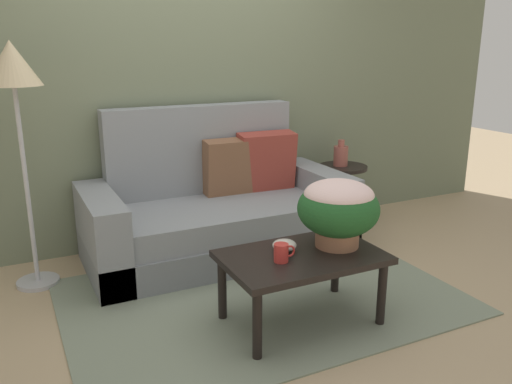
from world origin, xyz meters
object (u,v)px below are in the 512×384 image
object	(u,v)px
snack_bowl	(284,245)
coffee_table	(302,263)
couch	(218,212)
coffee_mug	(282,253)
table_vase	(341,155)
floor_lamp	(14,83)
side_table	(342,184)
potted_plant	(338,207)

from	to	relation	value
snack_bowl	coffee_table	bearing A→B (deg)	-46.61
couch	coffee_mug	xyz separation A→B (m)	(-0.14, -1.28, 0.15)
table_vase	floor_lamp	bearing A→B (deg)	-176.80
side_table	potted_plant	world-z (taller)	potted_plant
potted_plant	table_vase	size ratio (longest dim) A/B	2.07
floor_lamp	coffee_table	bearing A→B (deg)	-42.24
coffee_mug	snack_bowl	bearing A→B (deg)	56.13
coffee_mug	table_vase	xyz separation A→B (m)	(1.38, 1.43, 0.16)
side_table	table_vase	size ratio (longest dim) A/B	2.33
coffee_mug	table_vase	distance (m)	1.99
coffee_table	couch	bearing A→B (deg)	90.89
snack_bowl	couch	bearing A→B (deg)	87.22
couch	coffee_mug	distance (m)	1.30
potted_plant	couch	bearing A→B (deg)	102.60
snack_bowl	side_table	bearing A→B (deg)	44.38
couch	coffee_mug	size ratio (longest dim) A/B	15.49
couch	coffee_mug	world-z (taller)	couch
side_table	coffee_mug	bearing A→B (deg)	-134.77
couch	floor_lamp	size ratio (longest dim) A/B	1.23
coffee_table	snack_bowl	size ratio (longest dim) A/B	6.52
potted_plant	snack_bowl	xyz separation A→B (m)	(-0.33, 0.06, -0.20)
side_table	table_vase	world-z (taller)	table_vase
coffee_table	coffee_mug	bearing A→B (deg)	-165.37
coffee_mug	table_vase	size ratio (longest dim) A/B	0.55
floor_lamp	snack_bowl	size ratio (longest dim) A/B	11.51
coffee_table	table_vase	distance (m)	1.87
floor_lamp	snack_bowl	xyz separation A→B (m)	(1.29, -1.16, -0.90)
side_table	potted_plant	bearing A→B (deg)	-126.25
couch	table_vase	xyz separation A→B (m)	(1.24, 0.14, 0.31)
couch	snack_bowl	bearing A→B (deg)	-92.78
floor_lamp	table_vase	bearing A→B (deg)	3.20
couch	floor_lamp	distance (m)	1.70
side_table	floor_lamp	size ratio (longest dim) A/B	0.34
floor_lamp	table_vase	xyz separation A→B (m)	(2.59, 0.14, -0.73)
couch	potted_plant	distance (m)	1.30
coffee_mug	snack_bowl	world-z (taller)	coffee_mug
potted_plant	coffee_mug	bearing A→B (deg)	-171.48
side_table	snack_bowl	xyz separation A→B (m)	(-1.32, -1.29, 0.09)
floor_lamp	table_vase	size ratio (longest dim) A/B	6.94
floor_lamp	table_vase	distance (m)	2.69
couch	potted_plant	world-z (taller)	couch
floor_lamp	coffee_mug	bearing A→B (deg)	-46.66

